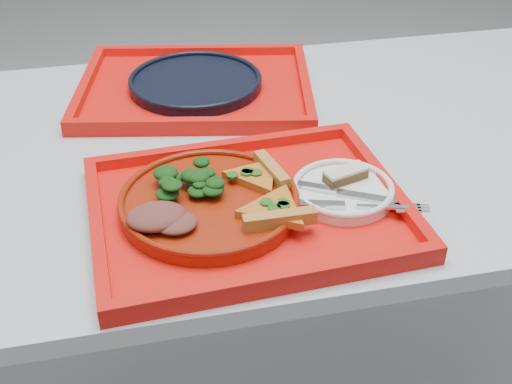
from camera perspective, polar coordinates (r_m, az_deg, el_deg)
table at (r=1.17m, az=2.17°, el=1.71°), size 1.60×0.80×0.75m
tray_main at (r=0.94m, az=-0.73°, el=-1.76°), size 0.47×0.37×0.01m
tray_far at (r=1.29m, az=-5.36°, el=9.03°), size 0.51×0.43×0.01m
dinner_plate at (r=0.93m, az=-4.17°, el=-1.08°), size 0.26×0.26×0.02m
side_plate at (r=0.97m, az=7.72°, el=-0.03°), size 0.15×0.15×0.01m
navy_plate at (r=1.29m, az=-5.39°, el=9.59°), size 0.26×0.26×0.02m
pizza_slice_a at (r=0.89m, az=1.68°, el=-1.34°), size 0.10×0.12×0.02m
pizza_slice_b at (r=0.96m, az=0.01°, el=1.61°), size 0.12×0.11×0.02m
salad_heap at (r=0.94m, az=-5.84°, el=1.52°), size 0.09×0.08×0.04m
meat_portion at (r=0.88m, az=-8.84°, el=-2.17°), size 0.08×0.07×0.02m
dessert_bar at (r=0.98m, az=7.98°, el=1.55°), size 0.07×0.04×0.02m
knife at (r=0.95m, az=8.08°, el=-0.05°), size 0.17×0.10×0.01m
fork at (r=0.92m, az=8.83°, el=-1.20°), size 0.18×0.07×0.01m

